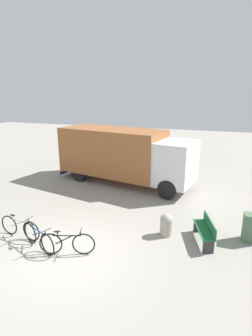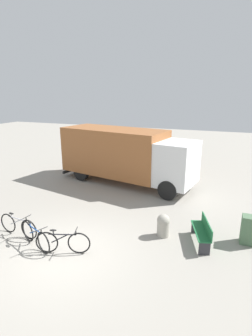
% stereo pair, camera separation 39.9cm
% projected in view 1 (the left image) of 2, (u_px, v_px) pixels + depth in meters
% --- Properties ---
extents(ground_plane, '(60.00, 60.00, 0.00)m').
position_uv_depth(ground_plane, '(68.00, 255.00, 8.04)').
color(ground_plane, gray).
extents(delivery_truck, '(7.78, 3.62, 2.93)m').
position_uv_depth(delivery_truck, '(123.00, 154.00, 14.12)').
color(delivery_truck, '#99592D').
rests_on(delivery_truck, ground).
extents(park_bench, '(0.81, 1.49, 0.81)m').
position_uv_depth(park_bench, '(206.00, 230.00, 8.64)').
color(park_bench, '#1E6638').
rests_on(park_bench, ground).
extents(bicycle_near, '(1.71, 0.44, 0.80)m').
position_uv_depth(bicycle_near, '(20.00, 227.00, 8.91)').
color(bicycle_near, black).
rests_on(bicycle_near, ground).
extents(bicycle_middle, '(1.61, 0.71, 0.80)m').
position_uv_depth(bicycle_middle, '(38.00, 238.00, 8.27)').
color(bicycle_middle, black).
rests_on(bicycle_middle, ground).
extents(bicycle_far, '(1.64, 0.64, 0.80)m').
position_uv_depth(bicycle_far, '(67.00, 243.00, 7.97)').
color(bicycle_far, black).
rests_on(bicycle_far, ground).
extents(bollard_near_bench, '(0.44, 0.44, 0.81)m').
position_uv_depth(bollard_near_bench, '(166.00, 224.00, 9.04)').
color(bollard_near_bench, '#9E998C').
rests_on(bollard_near_bench, ground).
extents(utility_box, '(0.50, 0.42, 0.97)m').
position_uv_depth(utility_box, '(251.00, 228.00, 8.67)').
color(utility_box, '#4C6B4C').
rests_on(utility_box, ground).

